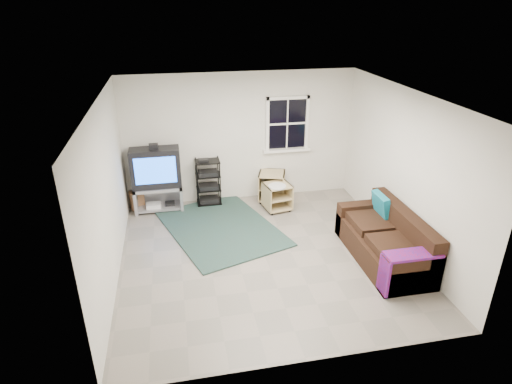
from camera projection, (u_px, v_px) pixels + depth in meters
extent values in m
plane|color=gray|center=(264.00, 255.00, 7.02)|extent=(4.60, 4.60, 0.00)
plane|color=white|center=(266.00, 97.00, 5.95)|extent=(4.60, 4.60, 0.00)
plane|color=silver|center=(241.00, 138.00, 8.54)|extent=(4.60, 0.00, 4.60)
plane|color=silver|center=(313.00, 268.00, 4.43)|extent=(4.60, 0.00, 4.60)
plane|color=silver|center=(107.00, 195.00, 6.08)|extent=(0.00, 4.60, 4.60)
plane|color=silver|center=(404.00, 172.00, 6.89)|extent=(0.00, 4.60, 4.60)
cube|color=black|center=(287.00, 124.00, 8.59)|extent=(0.80, 0.01, 1.02)
cube|color=white|center=(288.00, 98.00, 8.36)|extent=(0.88, 0.06, 0.06)
cube|color=white|center=(287.00, 150.00, 8.79)|extent=(0.98, 0.14, 0.05)
cube|color=white|center=(267.00, 125.00, 8.50)|extent=(0.06, 0.06, 1.10)
cube|color=white|center=(307.00, 123.00, 8.64)|extent=(0.06, 0.06, 1.10)
cube|color=white|center=(287.00, 124.00, 8.58)|extent=(0.78, 0.04, 0.04)
cube|color=#9A9AA2|center=(158.00, 187.00, 8.34)|extent=(0.93, 0.47, 0.06)
cube|color=#9A9AA2|center=(136.00, 200.00, 8.36)|extent=(0.06, 0.47, 0.51)
cube|color=#9A9AA2|center=(181.00, 196.00, 8.51)|extent=(0.06, 0.47, 0.51)
cube|color=#9A9AA2|center=(160.00, 206.00, 8.51)|extent=(0.82, 0.43, 0.04)
cube|color=#9A9AA2|center=(159.00, 193.00, 8.63)|extent=(0.93, 0.04, 0.51)
cube|color=silver|center=(154.00, 205.00, 8.44)|extent=(0.28, 0.22, 0.07)
cube|color=black|center=(170.00, 203.00, 8.53)|extent=(0.19, 0.17, 0.06)
cube|color=black|center=(156.00, 168.00, 8.17)|extent=(0.93, 0.39, 0.76)
cube|color=blue|center=(155.00, 171.00, 7.98)|extent=(0.76, 0.01, 0.52)
cube|color=black|center=(153.00, 146.00, 7.99)|extent=(0.17, 0.12, 0.09)
cylinder|color=black|center=(198.00, 186.00, 8.40)|extent=(0.02, 0.02, 0.97)
cylinder|color=black|center=(220.00, 184.00, 8.48)|extent=(0.02, 0.02, 0.97)
cylinder|color=black|center=(197.00, 180.00, 8.68)|extent=(0.02, 0.02, 0.97)
cylinder|color=black|center=(218.00, 178.00, 8.75)|extent=(0.02, 0.02, 0.97)
cube|color=black|center=(209.00, 202.00, 8.76)|extent=(0.48, 0.35, 0.02)
cube|color=black|center=(209.00, 200.00, 8.74)|extent=(0.38, 0.28, 0.08)
cube|color=black|center=(209.00, 189.00, 8.64)|extent=(0.48, 0.35, 0.02)
cube|color=black|center=(209.00, 186.00, 8.62)|extent=(0.38, 0.28, 0.08)
cube|color=black|center=(208.00, 175.00, 8.51)|extent=(0.48, 0.35, 0.02)
cube|color=black|center=(208.00, 173.00, 8.49)|extent=(0.38, 0.28, 0.08)
cube|color=black|center=(207.00, 161.00, 8.39)|extent=(0.48, 0.35, 0.02)
cube|color=tan|center=(272.00, 173.00, 8.68)|extent=(0.65, 0.65, 0.02)
cube|color=tan|center=(272.00, 197.00, 8.91)|extent=(0.65, 0.65, 0.02)
cube|color=tan|center=(260.00, 185.00, 8.82)|extent=(0.18, 0.50, 0.56)
cube|color=tan|center=(284.00, 186.00, 8.77)|extent=(0.18, 0.50, 0.56)
cube|color=tan|center=(273.00, 181.00, 9.02)|extent=(0.46, 0.17, 0.56)
cube|color=tan|center=(272.00, 187.00, 8.80)|extent=(0.60, 0.62, 0.02)
cylinder|color=black|center=(261.00, 203.00, 8.76)|extent=(0.05, 0.05, 0.05)
cylinder|color=black|center=(282.00, 195.00, 9.09)|extent=(0.05, 0.05, 0.05)
cube|color=tan|center=(277.00, 185.00, 8.33)|extent=(0.56, 0.56, 0.02)
cube|color=tan|center=(277.00, 206.00, 8.52)|extent=(0.56, 0.56, 0.02)
cube|color=tan|center=(266.00, 198.00, 8.35)|extent=(0.11, 0.48, 0.49)
cube|color=tan|center=(288.00, 194.00, 8.50)|extent=(0.11, 0.48, 0.49)
cube|color=tan|center=(273.00, 191.00, 8.62)|extent=(0.44, 0.10, 0.49)
cube|color=tan|center=(277.00, 197.00, 8.44)|extent=(0.52, 0.53, 0.02)
cylinder|color=black|center=(272.00, 214.00, 8.31)|extent=(0.05, 0.05, 0.05)
cylinder|color=black|center=(282.00, 203.00, 8.77)|extent=(0.05, 0.05, 0.05)
cylinder|color=silver|center=(277.00, 186.00, 8.22)|extent=(0.35, 0.35, 0.03)
cube|color=black|center=(383.00, 248.00, 6.85)|extent=(0.87, 1.93, 0.40)
cube|color=black|center=(405.00, 224.00, 6.74)|extent=(0.23, 1.93, 0.41)
cube|color=black|center=(361.00, 218.00, 7.56)|extent=(0.87, 0.23, 0.60)
cube|color=black|center=(411.00, 273.00, 6.05)|extent=(0.87, 0.23, 0.60)
cube|color=black|center=(392.00, 247.00, 6.38)|extent=(0.58, 0.69, 0.13)
cube|color=black|center=(370.00, 222.00, 7.07)|extent=(0.58, 0.69, 0.13)
cube|color=teal|center=(381.00, 205.00, 7.15)|extent=(0.19, 0.46, 0.40)
cube|color=#0E1A9C|center=(413.00, 254.00, 5.92)|extent=(0.80, 0.29, 0.04)
cube|color=#0E1A9C|center=(384.00, 276.00, 5.97)|extent=(0.04, 0.29, 0.56)
cube|color=#322016|center=(221.00, 228.00, 7.83)|extent=(2.41, 2.82, 0.03)
cube|color=#9E6B47|center=(137.00, 200.00, 8.50)|extent=(0.30, 0.24, 0.38)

